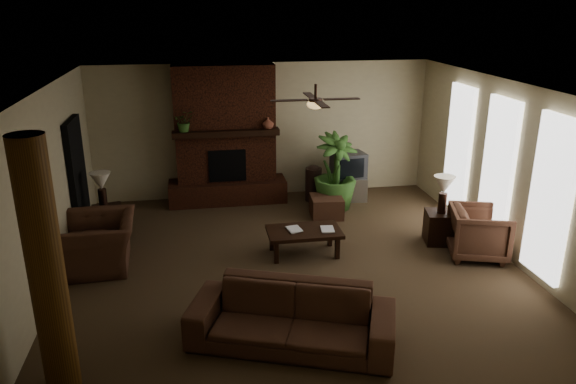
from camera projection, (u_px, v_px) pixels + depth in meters
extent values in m
plane|color=#4B3825|center=(292.00, 266.00, 8.68)|extent=(7.00, 7.00, 0.00)
plane|color=silver|center=(293.00, 88.00, 7.76)|extent=(7.00, 7.00, 0.00)
plane|color=tan|center=(263.00, 131.00, 11.48)|extent=(7.00, 0.00, 7.00)
plane|color=tan|center=(361.00, 300.00, 4.96)|extent=(7.00, 0.00, 7.00)
plane|color=tan|center=(46.00, 195.00, 7.66)|extent=(0.00, 7.00, 7.00)
plane|color=tan|center=(508.00, 170.00, 8.78)|extent=(0.00, 7.00, 7.00)
cube|color=#492113|center=(225.00, 135.00, 11.12)|extent=(2.00, 0.50, 2.80)
cube|color=#492113|center=(228.00, 191.00, 11.41)|extent=(2.40, 0.70, 0.45)
cube|color=black|center=(227.00, 166.00, 11.07)|extent=(0.75, 0.04, 0.65)
cube|color=black|center=(226.00, 133.00, 10.82)|extent=(2.10, 0.28, 0.12)
cube|color=white|center=(459.00, 148.00, 10.28)|extent=(0.08, 0.85, 2.35)
cube|color=white|center=(498.00, 170.00, 8.97)|extent=(0.08, 0.85, 2.35)
cube|color=white|center=(550.00, 198.00, 7.67)|extent=(0.08, 0.85, 2.35)
cylinder|color=brown|center=(46.00, 270.00, 5.52)|extent=(0.36, 0.36, 2.80)
cube|color=black|center=(78.00, 180.00, 9.46)|extent=(0.10, 1.00, 2.10)
cylinder|color=black|center=(316.00, 92.00, 8.14)|extent=(0.04, 0.04, 0.24)
cylinder|color=black|center=(316.00, 100.00, 8.18)|extent=(0.20, 0.20, 0.06)
ellipsoid|color=#F2BF72|center=(315.00, 104.00, 8.20)|extent=(0.26, 0.26, 0.14)
cube|color=black|center=(342.00, 99.00, 8.24)|extent=(0.55, 0.12, 0.01)
cube|color=black|center=(289.00, 100.00, 8.11)|extent=(0.55, 0.12, 0.01)
cube|color=black|center=(310.00, 95.00, 8.55)|extent=(0.12, 0.55, 0.01)
cube|color=black|center=(322.00, 104.00, 7.81)|extent=(0.12, 0.55, 0.01)
imported|color=#4D2F21|center=(292.00, 308.00, 6.57)|extent=(2.55, 1.53, 0.96)
imported|color=#4D2F21|center=(99.00, 234.00, 8.52)|extent=(0.86, 1.26, 1.07)
imported|color=#4D2F21|center=(479.00, 230.00, 8.87)|extent=(1.05, 1.09, 0.91)
cube|color=black|center=(304.00, 232.00, 8.96)|extent=(1.20, 0.70, 0.06)
cube|color=black|center=(276.00, 252.00, 8.71)|extent=(0.07, 0.07, 0.37)
cube|color=black|center=(337.00, 248.00, 8.87)|extent=(0.07, 0.07, 0.37)
cube|color=black|center=(272.00, 240.00, 9.18)|extent=(0.07, 0.07, 0.37)
cube|color=black|center=(330.00, 236.00, 9.34)|extent=(0.07, 0.07, 0.37)
cube|color=#4D2F21|center=(326.00, 207.00, 10.62)|extent=(0.64, 0.64, 0.40)
cube|color=#BABABC|center=(346.00, 188.00, 11.53)|extent=(0.91, 0.60, 0.50)
cube|color=#353538|center=(348.00, 165.00, 11.33)|extent=(0.72, 0.59, 0.52)
cube|color=black|center=(352.00, 169.00, 11.08)|extent=(0.52, 0.11, 0.40)
cylinder|color=#2E1E19|center=(313.00, 184.00, 11.44)|extent=(0.34, 0.34, 0.70)
sphere|color=#2E1E19|center=(314.00, 173.00, 11.36)|extent=(0.34, 0.34, 0.34)
imported|color=#355C24|center=(335.00, 188.00, 10.96)|extent=(1.40, 1.75, 0.86)
cube|color=black|center=(109.00, 222.00, 9.68)|extent=(0.60, 0.60, 0.55)
cylinder|color=black|center=(103.00, 199.00, 9.50)|extent=(0.17, 0.17, 0.35)
cone|color=white|center=(101.00, 181.00, 9.39)|extent=(0.44, 0.44, 0.30)
cube|color=black|center=(440.00, 227.00, 9.45)|extent=(0.60, 0.60, 0.55)
cylinder|color=black|center=(442.00, 203.00, 9.30)|extent=(0.14, 0.14, 0.35)
cone|color=white|center=(444.00, 185.00, 9.19)|extent=(0.37, 0.37, 0.30)
imported|color=#355C24|center=(184.00, 123.00, 10.61)|extent=(0.43, 0.47, 0.33)
imported|color=brown|center=(268.00, 123.00, 10.88)|extent=(0.23, 0.24, 0.22)
imported|color=#999999|center=(288.00, 223.00, 8.86)|extent=(0.22, 0.06, 0.29)
imported|color=#999999|center=(321.00, 222.00, 8.90)|extent=(0.21, 0.05, 0.29)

